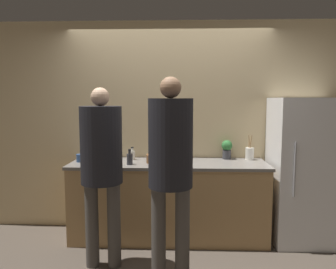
# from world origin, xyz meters

# --- Properties ---
(ground_plane) EXTENTS (14.00, 14.00, 0.00)m
(ground_plane) POSITION_xyz_m (0.00, 0.00, 0.00)
(ground_plane) COLOR #4C4238
(wall_back) EXTENTS (5.20, 0.06, 2.60)m
(wall_back) POSITION_xyz_m (0.00, 0.72, 1.30)
(wall_back) COLOR #D6BC8C
(wall_back) RESTS_ON ground_plane
(counter) EXTENTS (2.28, 0.70, 0.91)m
(counter) POSITION_xyz_m (0.00, 0.38, 0.46)
(counter) COLOR tan
(counter) RESTS_ON ground_plane
(refrigerator) EXTENTS (0.70, 0.70, 1.66)m
(refrigerator) POSITION_xyz_m (1.55, 0.36, 0.83)
(refrigerator) COLOR white
(refrigerator) RESTS_ON ground_plane
(person_left) EXTENTS (0.40, 0.40, 1.76)m
(person_left) POSITION_xyz_m (-0.62, -0.33, 1.08)
(person_left) COLOR #4C4742
(person_left) RESTS_ON ground_plane
(person_center) EXTENTS (0.39, 0.39, 1.84)m
(person_center) POSITION_xyz_m (0.05, -0.59, 1.13)
(person_center) COLOR #4C4742
(person_center) RESTS_ON ground_plane
(fruit_bowl) EXTENTS (0.33, 0.33, 0.14)m
(fruit_bowl) POSITION_xyz_m (-0.09, 0.35, 0.96)
(fruit_bowl) COLOR brown
(fruit_bowl) RESTS_ON counter
(utensil_crock) EXTENTS (0.10, 0.10, 0.30)m
(utensil_crock) POSITION_xyz_m (0.98, 0.56, 0.99)
(utensil_crock) COLOR silver
(utensil_crock) RESTS_ON counter
(bottle_dark) EXTENTS (0.07, 0.07, 0.17)m
(bottle_dark) POSITION_xyz_m (-0.44, 0.22, 0.98)
(bottle_dark) COLOR #333338
(bottle_dark) RESTS_ON counter
(bottle_clear) EXTENTS (0.07, 0.07, 0.15)m
(bottle_clear) POSITION_xyz_m (-0.45, 0.52, 0.97)
(bottle_clear) COLOR silver
(bottle_clear) RESTS_ON counter
(cup_blue) EXTENTS (0.08, 0.08, 0.09)m
(cup_blue) POSITION_xyz_m (-1.05, 0.35, 0.96)
(cup_blue) COLOR #335184
(cup_blue) RESTS_ON counter
(potted_plant) EXTENTS (0.13, 0.13, 0.23)m
(potted_plant) POSITION_xyz_m (0.71, 0.60, 1.04)
(potted_plant) COLOR #3D3D42
(potted_plant) RESTS_ON counter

